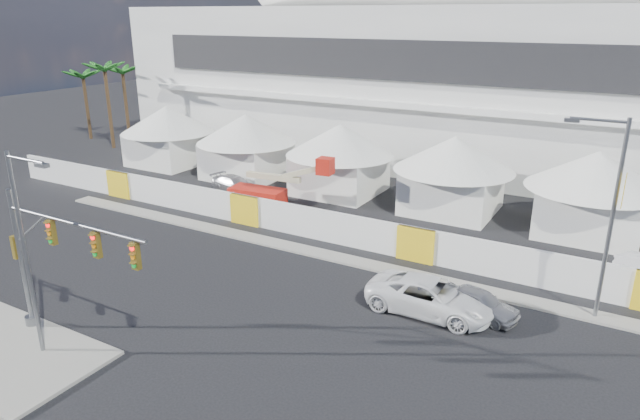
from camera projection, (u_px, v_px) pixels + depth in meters
The scene contains 12 objects.
ground at pixel (151, 355), 23.52m from camera, with size 160.00×160.00×0.00m, color black.
stadium at pixel (561, 60), 50.31m from camera, with size 80.00×24.80×21.98m.
tent_row at pixel (394, 160), 41.91m from camera, with size 53.40×8.40×5.40m.
hoarding_fence at pixel (416, 244), 32.23m from camera, with size 70.00×0.25×2.00m, color white.
palm_cluster at pixel (123, 77), 61.25m from camera, with size 10.60×10.60×8.55m.
sedan_silver at pixel (478, 302), 26.43m from camera, with size 3.85×1.55×1.31m, color #B2B3B7.
pickup_curb at pixel (431, 296), 26.63m from camera, with size 5.98×2.76×1.66m, color white.
lot_car_c at pixel (235, 184), 44.90m from camera, with size 4.33×1.76×1.26m, color #BBBCC0.
traffic_mast at pixel (48, 260), 23.55m from camera, with size 8.12×0.62×6.33m.
streetlight_median at pixel (27, 243), 21.93m from camera, with size 2.33×0.23×8.43m.
streetlight_curb at pixel (609, 207), 24.74m from camera, with size 2.76×0.62×9.31m.
boom_lift at pixel (266, 192), 41.37m from camera, with size 8.12×2.20×4.09m.
Camera 1 is at (16.20, -14.07, 13.33)m, focal length 32.00 mm.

